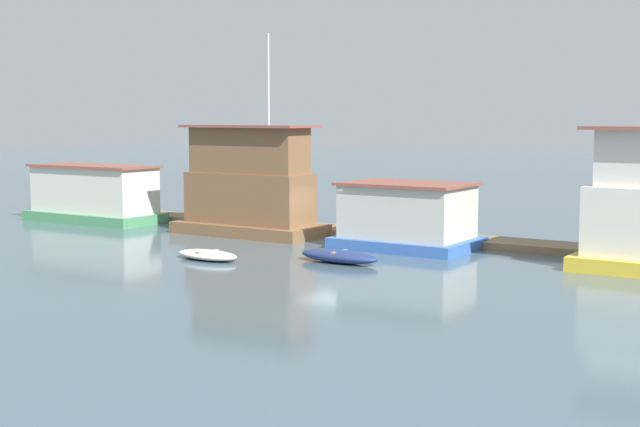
% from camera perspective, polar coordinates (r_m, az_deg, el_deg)
% --- Properties ---
extents(ground_plane, '(200.00, 200.00, 0.00)m').
position_cam_1_polar(ground_plane, '(38.99, 0.79, -1.91)').
color(ground_plane, '#475B66').
extents(dock_walkway, '(42.40, 2.18, 0.30)m').
position_cam_1_polar(dock_walkway, '(41.50, 2.96, -1.21)').
color(dock_walkway, '#846B4C').
rests_on(dock_walkway, ground_plane).
extents(houseboat_green, '(7.50, 3.34, 3.00)m').
position_cam_1_polar(houseboat_green, '(48.41, -14.25, 1.20)').
color(houseboat_green, '#4C9360').
rests_on(houseboat_green, ground_plane).
extents(houseboat_brown, '(7.15, 3.26, 9.27)m').
position_cam_1_polar(houseboat_brown, '(41.79, -4.55, 1.76)').
color(houseboat_brown, brown).
rests_on(houseboat_brown, ground_plane).
extents(houseboat_blue, '(5.63, 4.09, 2.78)m').
position_cam_1_polar(houseboat_blue, '(37.62, 5.61, -0.20)').
color(houseboat_blue, '#3866B7').
rests_on(houseboat_blue, ground_plane).
extents(dinghy_white, '(2.98, 1.59, 0.36)m').
position_cam_1_polar(dinghy_white, '(34.85, -7.21, -2.64)').
color(dinghy_white, white).
rests_on(dinghy_white, ground_plane).
extents(dinghy_navy, '(3.44, 1.26, 0.49)m').
position_cam_1_polar(dinghy_navy, '(33.79, 1.23, -2.75)').
color(dinghy_navy, navy).
rests_on(dinghy_navy, ground_plane).
extents(mooring_post_near_left, '(0.24, 0.24, 1.86)m').
position_cam_1_polar(mooring_post_near_left, '(40.12, 2.34, -0.35)').
color(mooring_post_near_left, brown).
rests_on(mooring_post_near_left, ground_plane).
extents(mooring_post_near_right, '(0.30, 0.30, 1.69)m').
position_cam_1_polar(mooring_post_near_right, '(35.95, 17.31, -1.53)').
color(mooring_post_near_right, brown).
rests_on(mooring_post_near_right, ground_plane).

